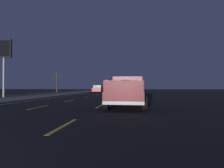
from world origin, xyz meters
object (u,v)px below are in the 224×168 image
at_px(sedan_blue, 132,89).
at_px(bare_tree_far, 57,82).
at_px(pickup_truck, 127,91).
at_px(sedan_red, 98,89).
at_px(gas_price_sign, 4,54).
at_px(sedan_tan, 117,89).

distance_m(sedan_blue, bare_tree_far, 17.56).
bearing_deg(sedan_blue, pickup_truck, 179.89).
bearing_deg(sedan_red, gas_price_sign, 156.42).
xyz_separation_m(pickup_truck, sedan_red, (26.92, 7.05, -0.20)).
bearing_deg(pickup_truck, sedan_blue, -0.11).
bearing_deg(gas_price_sign, bare_tree_far, 4.83).
xyz_separation_m(sedan_tan, bare_tree_far, (-2.15, 13.03, 1.47)).
xyz_separation_m(gas_price_sign, bare_tree_far, (19.20, 1.62, -2.89)).
xyz_separation_m(sedan_red, sedan_blue, (-4.45, -7.09, 0.00)).
relative_size(sedan_red, sedan_blue, 1.01).
xyz_separation_m(sedan_tan, gas_price_sign, (-21.35, 11.40, 4.36)).
relative_size(sedan_tan, bare_tree_far, 0.99).
height_order(sedan_tan, sedan_blue, same).
relative_size(gas_price_sign, bare_tree_far, 1.53).
distance_m(pickup_truck, sedan_tan, 30.55).
relative_size(pickup_truck, gas_price_sign, 0.80).
bearing_deg(gas_price_sign, sedan_tan, -28.11).
height_order(sedan_tan, gas_price_sign, gas_price_sign).
xyz_separation_m(sedan_tan, sedan_blue, (-7.88, -3.51, 0.00)).
xyz_separation_m(pickup_truck, sedan_tan, (30.36, 3.46, -0.20)).
distance_m(sedan_red, sedan_blue, 8.37).
relative_size(pickup_truck, sedan_red, 1.23).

